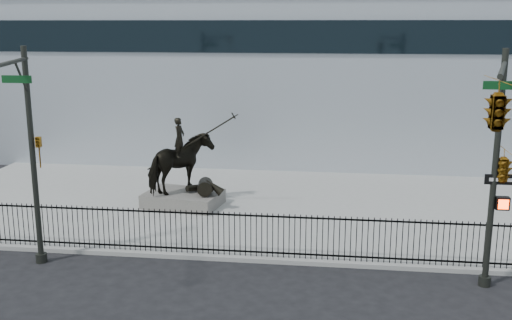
# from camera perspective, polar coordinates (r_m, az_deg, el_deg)

# --- Properties ---
(ground) EXTENTS (120.00, 120.00, 0.00)m
(ground) POSITION_cam_1_polar(r_m,az_deg,el_deg) (18.93, -0.41, -10.98)
(ground) COLOR black
(ground) RESTS_ON ground
(plaza) EXTENTS (30.00, 12.00, 0.15)m
(plaza) POSITION_cam_1_polar(r_m,az_deg,el_deg) (25.42, 1.74, -4.46)
(plaza) COLOR gray
(plaza) RESTS_ON ground
(building) EXTENTS (44.00, 14.00, 9.00)m
(building) POSITION_cam_1_polar(r_m,az_deg,el_deg) (37.35, 3.79, 8.04)
(building) COLOR silver
(building) RESTS_ON ground
(picket_fence) EXTENTS (22.10, 0.10, 1.50)m
(picket_fence) POSITION_cam_1_polar(r_m,az_deg,el_deg) (19.74, 0.09, -7.12)
(picket_fence) COLOR black
(picket_fence) RESTS_ON plaza
(statue_plinth) EXTENTS (3.38, 2.60, 0.57)m
(statue_plinth) POSITION_cam_1_polar(r_m,az_deg,el_deg) (25.43, -6.94, -3.69)
(statue_plinth) COLOR #585550
(statue_plinth) RESTS_ON plaza
(equestrian_statue) EXTENTS (3.87, 2.74, 3.32)m
(equestrian_statue) POSITION_cam_1_polar(r_m,az_deg,el_deg) (25.03, -6.91, -0.43)
(equestrian_statue) COLOR black
(equestrian_statue) RESTS_ON statue_plinth
(traffic_signal_left) EXTENTS (1.52, 4.84, 7.00)m
(traffic_signal_left) POSITION_cam_1_polar(r_m,az_deg,el_deg) (19.21, -21.07, 1.13)
(traffic_signal_left) COLOR black
(traffic_signal_left) RESTS_ON ground
(traffic_signal_right) EXTENTS (2.17, 6.86, 7.00)m
(traffic_signal_right) POSITION_cam_1_polar(r_m,az_deg,el_deg) (15.94, 22.21, 1.77)
(traffic_signal_right) COLOR black
(traffic_signal_right) RESTS_ON ground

